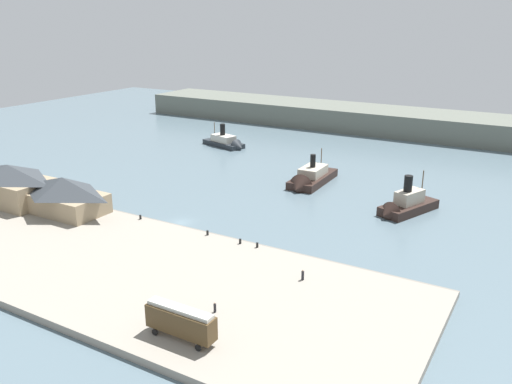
# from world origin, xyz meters

# --- Properties ---
(ground_plane) EXTENTS (320.00, 320.00, 0.00)m
(ground_plane) POSITION_xyz_m (0.00, 0.00, 0.00)
(ground_plane) COLOR slate
(quay_promenade) EXTENTS (110.00, 36.00, 1.20)m
(quay_promenade) POSITION_xyz_m (0.00, -22.00, 0.60)
(quay_promenade) COLOR gray
(quay_promenade) RESTS_ON ground
(seawall_edge) EXTENTS (110.00, 0.80, 1.00)m
(seawall_edge) POSITION_xyz_m (0.00, -3.60, 0.50)
(seawall_edge) COLOR slate
(seawall_edge) RESTS_ON ground
(ferry_shed_customs_shed) EXTENTS (19.74, 10.97, 8.45)m
(ferry_shed_customs_shed) POSITION_xyz_m (-38.19, -11.16, 5.49)
(ferry_shed_customs_shed) COLOR #998466
(ferry_shed_customs_shed) RESTS_ON quay_promenade
(ferry_shed_central_terminal) EXTENTS (17.84, 10.14, 7.49)m
(ferry_shed_central_terminal) POSITION_xyz_m (-22.85, -9.63, 5.01)
(ferry_shed_central_terminal) COLOR #998466
(ferry_shed_central_terminal) RESTS_ON quay_promenade
(street_tram) EXTENTS (9.75, 2.39, 4.49)m
(street_tram) POSITION_xyz_m (26.78, -34.37, 3.81)
(street_tram) COLOR #4C381E
(street_tram) RESTS_ON quay_promenade
(pedestrian_by_tram) EXTENTS (0.38, 0.38, 1.53)m
(pedestrian_by_tram) POSITION_xyz_m (26.84, -26.94, 1.90)
(pedestrian_by_tram) COLOR #232328
(pedestrian_by_tram) RESTS_ON quay_promenade
(pedestrian_near_cart) EXTENTS (0.43, 0.43, 1.74)m
(pedestrian_near_cart) POSITION_xyz_m (33.20, -12.19, 1.99)
(pedestrian_near_cart) COLOR #232328
(pedestrian_near_cart) RESTS_ON quay_promenade
(mooring_post_east) EXTENTS (0.44, 0.44, 0.90)m
(mooring_post_east) POSITION_xyz_m (20.97, -5.16, 1.65)
(mooring_post_east) COLOR black
(mooring_post_east) RESTS_ON quay_promenade
(mooring_post_center_east) EXTENTS (0.44, 0.44, 0.90)m
(mooring_post_center_east) POSITION_xyz_m (17.48, -5.27, 1.65)
(mooring_post_center_east) COLOR black
(mooring_post_center_east) RESTS_ON quay_promenade
(mooring_post_west) EXTENTS (0.44, 0.44, 0.90)m
(mooring_post_west) POSITION_xyz_m (10.12, -5.00, 1.65)
(mooring_post_west) COLOR black
(mooring_post_west) RESTS_ON quay_promenade
(mooring_post_center_west) EXTENTS (0.44, 0.44, 0.90)m
(mooring_post_center_west) POSITION_xyz_m (-6.33, -5.07, 1.65)
(mooring_post_center_west) COLOR black
(mooring_post_center_west) RESTS_ON quay_promenade
(ferry_near_quay) EXTENTS (7.30, 19.37, 9.91)m
(ferry_near_quay) POSITION_xyz_m (11.84, 36.42, 1.48)
(ferry_near_quay) COLOR black
(ferry_near_quay) RESTS_ON ground
(ferry_approaching_east) EXTENTS (17.02, 9.46, 8.97)m
(ferry_approaching_east) POSITION_xyz_m (-28.25, 60.34, 1.41)
(ferry_approaching_east) COLOR #23282D
(ferry_approaching_east) RESTS_ON ground
(ferry_moored_east) EXTENTS (10.64, 16.52, 10.08)m
(ferry_moored_east) POSITION_xyz_m (37.84, 28.14, 1.71)
(ferry_moored_east) COLOR black
(ferry_moored_east) RESTS_ON ground
(far_headland) EXTENTS (180.00, 24.00, 8.00)m
(far_headland) POSITION_xyz_m (0.00, 110.00, 4.00)
(far_headland) COLOR #60665B
(far_headland) RESTS_ON ground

